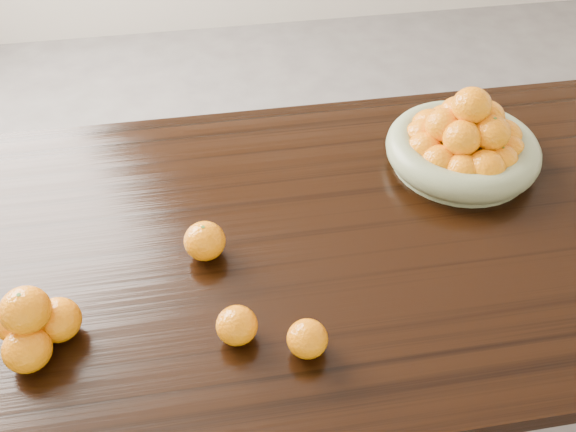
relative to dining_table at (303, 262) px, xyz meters
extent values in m
plane|color=#64605E|center=(0.00, 0.00, -0.66)|extent=(5.00, 5.00, 0.00)
cube|color=black|center=(0.00, 0.00, 0.07)|extent=(2.00, 1.00, 0.04)
cube|color=black|center=(0.93, 0.43, -0.31)|extent=(0.08, 0.08, 0.71)
cylinder|color=gray|center=(0.43, 0.18, 0.10)|extent=(0.33, 0.33, 0.02)
torus|color=gray|center=(0.43, 0.18, 0.13)|extent=(0.37, 0.37, 0.07)
ellipsoid|color=orange|center=(0.53, 0.19, 0.15)|extent=(0.10, 0.10, 0.09)
ellipsoid|color=orange|center=(0.51, 0.24, 0.15)|extent=(0.10, 0.10, 0.09)
ellipsoid|color=orange|center=(0.47, 0.28, 0.14)|extent=(0.08, 0.08, 0.08)
ellipsoid|color=orange|center=(0.41, 0.28, 0.15)|extent=(0.09, 0.09, 0.08)
ellipsoid|color=orange|center=(0.37, 0.26, 0.15)|extent=(0.10, 0.10, 0.09)
ellipsoid|color=orange|center=(0.34, 0.23, 0.15)|extent=(0.09, 0.09, 0.08)
ellipsoid|color=orange|center=(0.33, 0.18, 0.15)|extent=(0.09, 0.09, 0.08)
ellipsoid|color=orange|center=(0.34, 0.13, 0.15)|extent=(0.09, 0.09, 0.08)
ellipsoid|color=orange|center=(0.39, 0.09, 0.15)|extent=(0.09, 0.09, 0.08)
ellipsoid|color=orange|center=(0.44, 0.08, 0.15)|extent=(0.10, 0.10, 0.09)
ellipsoid|color=orange|center=(0.48, 0.11, 0.15)|extent=(0.09, 0.09, 0.08)
ellipsoid|color=orange|center=(0.52, 0.14, 0.15)|extent=(0.08, 0.08, 0.08)
ellipsoid|color=orange|center=(0.43, 0.18, 0.15)|extent=(0.09, 0.09, 0.08)
ellipsoid|color=orange|center=(0.48, 0.20, 0.21)|extent=(0.09, 0.09, 0.08)
ellipsoid|color=orange|center=(0.42, 0.24, 0.20)|extent=(0.09, 0.09, 0.08)
ellipsoid|color=orange|center=(0.37, 0.20, 0.20)|extent=(0.09, 0.09, 0.08)
ellipsoid|color=orange|center=(0.40, 0.14, 0.20)|extent=(0.09, 0.09, 0.08)
ellipsoid|color=orange|center=(0.47, 0.14, 0.21)|extent=(0.09, 0.09, 0.08)
ellipsoid|color=orange|center=(0.43, 0.19, 0.25)|extent=(0.09, 0.09, 0.09)
ellipsoid|color=orange|center=(-0.54, -0.24, 0.13)|extent=(0.09, 0.09, 0.08)
ellipsoid|color=orange|center=(-0.50, -0.18, 0.13)|extent=(0.09, 0.09, 0.08)
ellipsoid|color=orange|center=(-0.57, -0.17, 0.13)|extent=(0.09, 0.09, 0.08)
ellipsoid|color=orange|center=(-0.54, -0.20, 0.19)|extent=(0.09, 0.09, 0.08)
ellipsoid|color=orange|center=(-0.22, -0.02, 0.13)|extent=(0.09, 0.09, 0.08)
ellipsoid|color=orange|center=(-0.17, -0.25, 0.13)|extent=(0.08, 0.08, 0.07)
ellipsoid|color=orange|center=(-0.05, -0.30, 0.12)|extent=(0.08, 0.08, 0.07)
camera|label=1|loc=(-0.20, -0.98, 1.08)|focal=40.00mm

